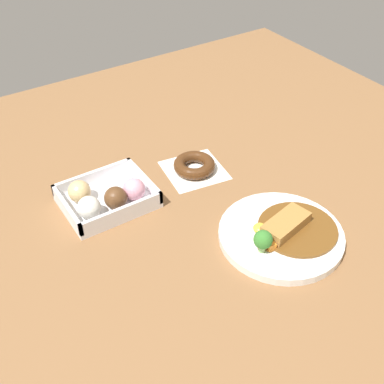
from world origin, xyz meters
The scene contains 4 objects.
ground_plane centered at (0.00, 0.00, 0.00)m, with size 1.60×1.60×0.00m, color brown.
curry_plate centered at (0.07, -0.14, 0.01)m, with size 0.26×0.26×0.07m.
donut_box centered at (-0.19, 0.15, 0.02)m, with size 0.20×0.16×0.06m.
chocolate_ring_donut centered at (0.05, 0.16, 0.01)m, with size 0.16×0.16×0.03m.
Camera 1 is at (-0.49, -0.66, 0.73)m, focal length 46.12 mm.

